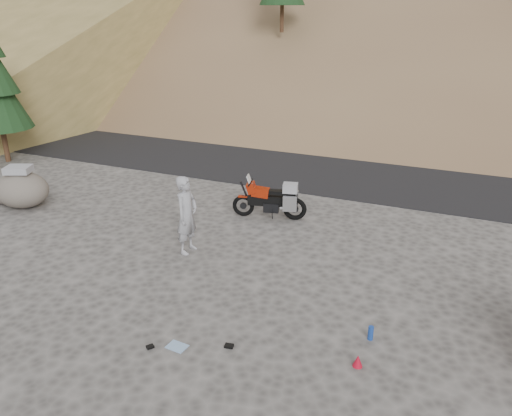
{
  "coord_description": "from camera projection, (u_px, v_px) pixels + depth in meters",
  "views": [
    {
      "loc": [
        4.28,
        -8.01,
        5.21
      ],
      "look_at": [
        0.12,
        1.6,
        1.0
      ],
      "focal_mm": 35.0,
      "sensor_mm": 36.0,
      "label": 1
    }
  ],
  "objects": [
    {
      "name": "small_rock",
      "position": [
        2.0,
        196.0,
        14.24
      ],
      "size": [
        0.88,
        0.84,
        0.42
      ],
      "rotation": [
        0.0,
        0.0,
        0.39
      ],
      "color": "#555048",
      "rests_on": "ground"
    },
    {
      "name": "road",
      "position": [
        334.0,
        163.0,
        18.0
      ],
      "size": [
        120.0,
        7.0,
        0.05
      ],
      "primitive_type": "cube",
      "color": "black",
      "rests_on": "ground"
    },
    {
      "name": "gear_glove_a",
      "position": [
        229.0,
        346.0,
        8.24
      ],
      "size": [
        0.16,
        0.13,
        0.04
      ],
      "primitive_type": "cube",
      "rotation": [
        0.0,
        0.0,
        0.16
      ],
      "color": "black",
      "rests_on": "ground"
    },
    {
      "name": "gear_blue_cloth",
      "position": [
        177.0,
        346.0,
        8.24
      ],
      "size": [
        0.35,
        0.27,
        0.01
      ],
      "primitive_type": "cube",
      "rotation": [
        0.0,
        0.0,
        -0.1
      ],
      "color": "#89ACD5",
      "rests_on": "ground"
    },
    {
      "name": "gear_bottle",
      "position": [
        371.0,
        333.0,
        8.39
      ],
      "size": [
        0.1,
        0.1,
        0.25
      ],
      "primitive_type": "cylinder",
      "rotation": [
        0.0,
        0.0,
        -0.11
      ],
      "color": "#183B94",
      "rests_on": "ground"
    },
    {
      "name": "gear_glove_b",
      "position": [
        150.0,
        347.0,
        8.22
      ],
      "size": [
        0.14,
        0.15,
        0.04
      ],
      "primitive_type": "cube",
      "rotation": [
        0.0,
        0.0,
        0.95
      ],
      "color": "black",
      "rests_on": "ground"
    },
    {
      "name": "gear_funnel",
      "position": [
        358.0,
        361.0,
        7.77
      ],
      "size": [
        0.19,
        0.19,
        0.2
      ],
      "primitive_type": "cone",
      "rotation": [
        0.0,
        0.0,
        0.22
      ],
      "color": "red",
      "rests_on": "ground"
    },
    {
      "name": "boulder",
      "position": [
        22.0,
        189.0,
        13.89
      ],
      "size": [
        1.76,
        1.57,
        1.18
      ],
      "rotation": [
        0.0,
        0.0,
        0.2
      ],
      "color": "#555048",
      "rests_on": "ground"
    },
    {
      "name": "ground",
      "position": [
        220.0,
        278.0,
        10.34
      ],
      "size": [
        140.0,
        140.0,
        0.0
      ],
      "primitive_type": "plane",
      "color": "#484543",
      "rests_on": "ground"
    },
    {
      "name": "motorcycle",
      "position": [
        273.0,
        200.0,
        13.13
      ],
      "size": [
        1.96,
        0.85,
        1.18
      ],
      "rotation": [
        0.0,
        0.0,
        0.24
      ],
      "color": "black",
      "rests_on": "ground"
    },
    {
      "name": "man",
      "position": [
        189.0,
        251.0,
        11.49
      ],
      "size": [
        0.46,
        0.67,
        1.81
      ],
      "primitive_type": "imported",
      "rotation": [
        0.0,
        0.0,
        1.54
      ],
      "color": "#9A999F",
      "rests_on": "ground"
    }
  ]
}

